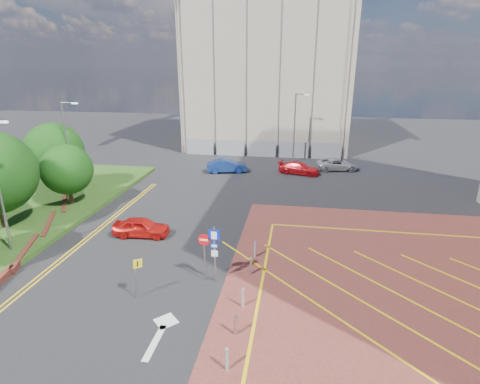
% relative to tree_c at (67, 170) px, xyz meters
% --- Properties ---
extents(ground, '(140.00, 140.00, 0.00)m').
position_rel_tree_c_xyz_m(ground, '(13.50, -10.00, -3.19)').
color(ground, black).
rests_on(ground, ground).
extents(retaining_wall, '(6.06, 20.33, 0.40)m').
position_rel_tree_c_xyz_m(retaining_wall, '(1.70, -8.00, -2.99)').
color(retaining_wall, brown).
rests_on(retaining_wall, ground).
extents(tree_c, '(4.00, 4.00, 4.90)m').
position_rel_tree_c_xyz_m(tree_c, '(0.00, 0.00, 0.00)').
color(tree_c, '#3D2B1C').
rests_on(tree_c, grass_bed).
extents(tree_d, '(5.00, 5.00, 6.08)m').
position_rel_tree_c_xyz_m(tree_d, '(-3.00, 3.00, 0.68)').
color(tree_d, '#3D2B1C').
rests_on(tree_d, grass_bed).
extents(lamp_left_far, '(1.53, 0.16, 8.00)m').
position_rel_tree_c_xyz_m(lamp_left_far, '(-0.92, 2.00, 1.47)').
color(lamp_left_far, '#9EA0A8').
rests_on(lamp_left_far, grass_bed).
extents(lamp_back, '(1.53, 0.16, 8.00)m').
position_rel_tree_c_xyz_m(lamp_back, '(17.58, 18.00, 1.17)').
color(lamp_back, '#9EA0A8').
rests_on(lamp_back, ground).
extents(sign_cluster, '(1.17, 0.12, 3.20)m').
position_rel_tree_c_xyz_m(sign_cluster, '(13.80, -9.02, -1.24)').
color(sign_cluster, '#9EA0A8').
rests_on(sign_cluster, ground).
extents(warning_sign, '(0.53, 0.37, 2.24)m').
position_rel_tree_c_xyz_m(warning_sign, '(10.55, -11.15, -1.76)').
color(warning_sign, '#9EA0A8').
rests_on(warning_sign, ground).
extents(bollard_row, '(0.14, 11.14, 0.90)m').
position_rel_tree_c_xyz_m(bollard_row, '(15.80, -11.67, -2.72)').
color(bollard_row, '#9EA0A8').
rests_on(bollard_row, forecourt).
extents(construction_building, '(21.20, 19.20, 22.00)m').
position_rel_tree_c_xyz_m(construction_building, '(13.50, 30.00, 7.81)').
color(construction_building, '#A89B8A').
rests_on(construction_building, ground).
extents(construction_fence, '(21.60, 0.06, 2.00)m').
position_rel_tree_c_xyz_m(construction_fence, '(14.50, 20.00, -2.19)').
color(construction_fence, gray).
rests_on(construction_fence, ground).
extents(car_red_left, '(3.90, 1.81, 1.29)m').
position_rel_tree_c_xyz_m(car_red_left, '(7.81, -4.25, -2.55)').
color(car_red_left, red).
rests_on(car_red_left, ground).
extents(car_blue_back, '(4.58, 2.54, 1.43)m').
position_rel_tree_c_xyz_m(car_blue_back, '(10.55, 12.27, -2.48)').
color(car_blue_back, navy).
rests_on(car_blue_back, ground).
extents(car_red_back, '(4.67, 2.77, 1.27)m').
position_rel_tree_c_xyz_m(car_red_back, '(18.26, 12.83, -2.56)').
color(car_red_back, red).
rests_on(car_red_back, ground).
extents(car_silver_back, '(4.86, 2.88, 1.27)m').
position_rel_tree_c_xyz_m(car_silver_back, '(22.41, 15.03, -2.56)').
color(car_silver_back, '#ACACB3').
rests_on(car_silver_back, ground).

